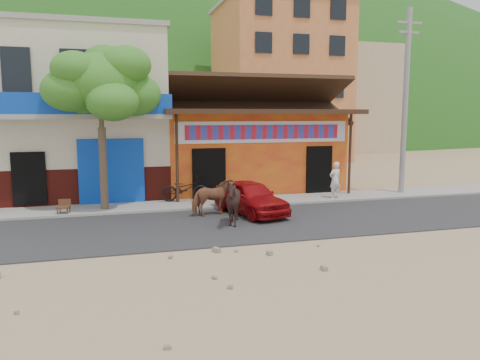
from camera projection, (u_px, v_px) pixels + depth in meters
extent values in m
plane|color=#9E825B|center=(276.00, 243.00, 13.07)|extent=(120.00, 120.00, 0.00)
cube|color=#28282B|center=(250.00, 223.00, 15.45)|extent=(60.00, 5.00, 0.04)
cube|color=gray|center=(224.00, 203.00, 18.78)|extent=(60.00, 2.00, 0.12)
cube|color=orange|center=(244.00, 151.00, 22.89)|extent=(8.00, 6.00, 3.60)
cube|color=beige|center=(81.00, 116.00, 20.62)|extent=(7.00, 6.00, 7.00)
cube|color=#CC723F|center=(278.00, 84.00, 37.54)|extent=(9.00, 9.00, 12.00)
cube|color=tan|center=(343.00, 100.00, 45.84)|extent=(8.00, 8.00, 10.00)
ellipsoid|color=#194C14|center=(131.00, 64.00, 78.08)|extent=(100.00, 40.00, 24.00)
cylinder|color=gray|center=(405.00, 102.00, 20.44)|extent=(0.24, 0.24, 8.00)
imported|color=#92593A|center=(213.00, 197.00, 16.47)|extent=(1.66, 1.10, 1.29)
imported|color=black|center=(233.00, 202.00, 14.97)|extent=(1.76, 1.70, 1.49)
imported|color=#9F0B0F|center=(250.00, 197.00, 16.74)|extent=(2.28, 3.80, 1.21)
imported|color=black|center=(185.00, 189.00, 18.75)|extent=(1.98, 0.91, 1.00)
imported|color=white|center=(335.00, 180.00, 19.48)|extent=(0.62, 0.47, 1.52)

